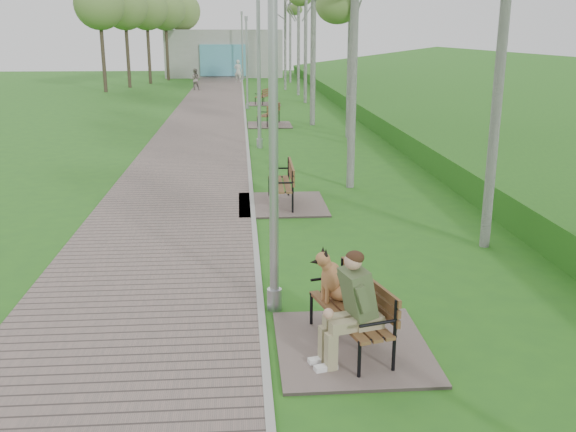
{
  "coord_description": "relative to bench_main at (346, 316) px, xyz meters",
  "views": [
    {
      "loc": [
        -0.24,
        -7.55,
        3.81
      ],
      "look_at": [
        0.45,
        1.68,
        1.15
      ],
      "focal_mm": 40.0,
      "sensor_mm": 36.0,
      "label": 1
    }
  ],
  "objects": [
    {
      "name": "ground",
      "position": [
        -1.01,
        0.42,
        -0.46
      ],
      "size": [
        120.0,
        120.0,
        0.0
      ],
      "primitive_type": "plane",
      "color": "#29621E",
      "rests_on": "ground"
    },
    {
      "name": "walkway",
      "position": [
        -2.76,
        21.92,
        -0.44
      ],
      "size": [
        3.5,
        67.0,
        0.04
      ],
      "primitive_type": "cube",
      "color": "#6F6059",
      "rests_on": "ground"
    },
    {
      "name": "kerb",
      "position": [
        -1.01,
        21.92,
        -0.44
      ],
      "size": [
        0.1,
        67.0,
        0.05
      ],
      "primitive_type": "cube",
      "color": "#999993",
      "rests_on": "ground"
    },
    {
      "name": "embankment",
      "position": [
        10.99,
        20.42,
        -0.46
      ],
      "size": [
        14.0,
        70.0,
        1.6
      ],
      "primitive_type": "cube",
      "color": "#32781E",
      "rests_on": "ground"
    },
    {
      "name": "building_north",
      "position": [
        -2.51,
        51.4,
        1.53
      ],
      "size": [
        10.0,
        5.2,
        4.0
      ],
      "color": "#9E9E99",
      "rests_on": "ground"
    },
    {
      "name": "bench_main",
      "position": [
        0.0,
        0.0,
        0.0
      ],
      "size": [
        1.88,
        2.09,
        1.64
      ],
      "color": "#6F6059",
      "rests_on": "ground"
    },
    {
      "name": "bench_second",
      "position": [
        -0.36,
        6.98,
        -0.23
      ],
      "size": [
        1.97,
        2.19,
        1.21
      ],
      "color": "#6F6059",
      "rests_on": "ground"
    },
    {
      "name": "bench_third",
      "position": [
        -0.04,
        19.98,
        -0.25
      ],
      "size": [
        1.83,
        2.03,
        1.12
      ],
      "color": "#6F6059",
      "rests_on": "ground"
    },
    {
      "name": "bench_far",
      "position": [
        0.04,
        28.23,
        -0.26
      ],
      "size": [
        1.75,
        1.94,
        1.07
      ],
      "color": "#6F6059",
      "rests_on": "ground"
    },
    {
      "name": "lamp_post_near",
      "position": [
        -0.81,
        1.28,
        2.08
      ],
      "size": [
        0.21,
        0.21,
        5.43
      ],
      "color": "#A3A6AC",
      "rests_on": "ground"
    },
    {
      "name": "lamp_post_second",
      "position": [
        -0.59,
        14.54,
        2.07
      ],
      "size": [
        0.21,
        0.21,
        5.42
      ],
      "color": "#A3A6AC",
      "rests_on": "ground"
    },
    {
      "name": "lamp_post_third",
      "position": [
        -0.84,
        26.17,
        1.67
      ],
      "size": [
        0.18,
        0.18,
        4.56
      ],
      "color": "#A3A6AC",
      "rests_on": "ground"
    },
    {
      "name": "lamp_post_far",
      "position": [
        -0.93,
        47.29,
        2.07
      ],
      "size": [
        0.21,
        0.21,
        5.41
      ],
      "color": "#A3A6AC",
      "rests_on": "ground"
    },
    {
      "name": "pedestrian_near",
      "position": [
        -1.31,
        44.27,
        0.4
      ],
      "size": [
        0.72,
        0.58,
        1.73
      ],
      "primitive_type": "imported",
      "rotation": [
        0.0,
        0.0,
        2.85
      ],
      "color": "silver",
      "rests_on": "ground"
    },
    {
      "name": "pedestrian_far",
      "position": [
        -4.21,
        37.13,
        0.27
      ],
      "size": [
        0.71,
        0.56,
        1.45
      ],
      "primitive_type": "imported",
      "rotation": [
        0.0,
        0.0,
        3.13
      ],
      "color": "gray",
      "rests_on": "ground"
    }
  ]
}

